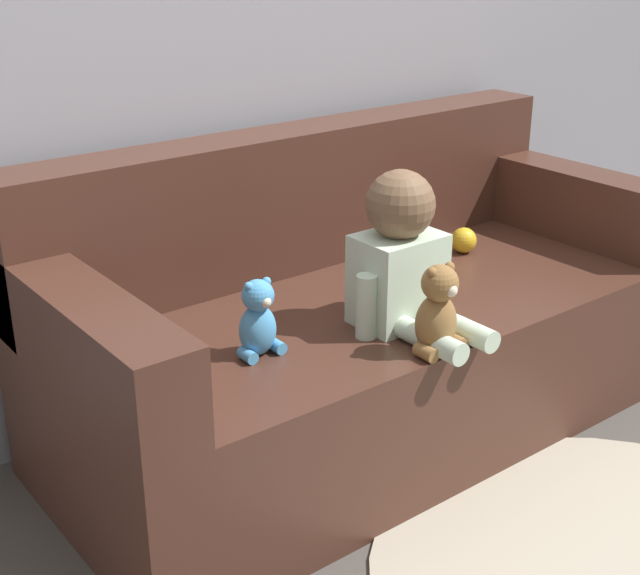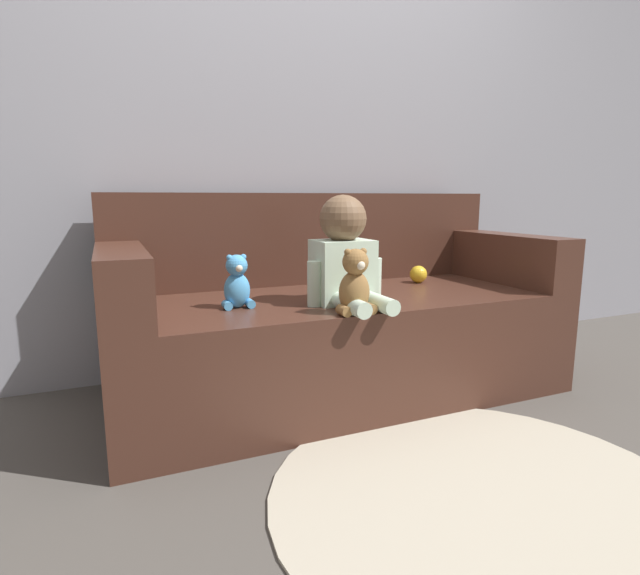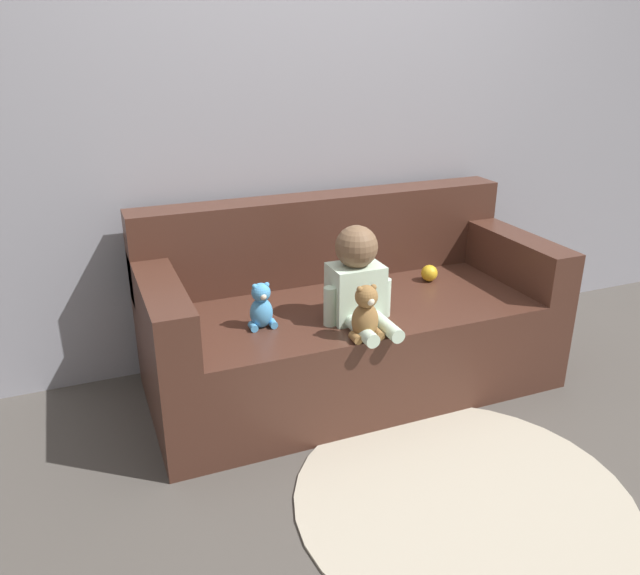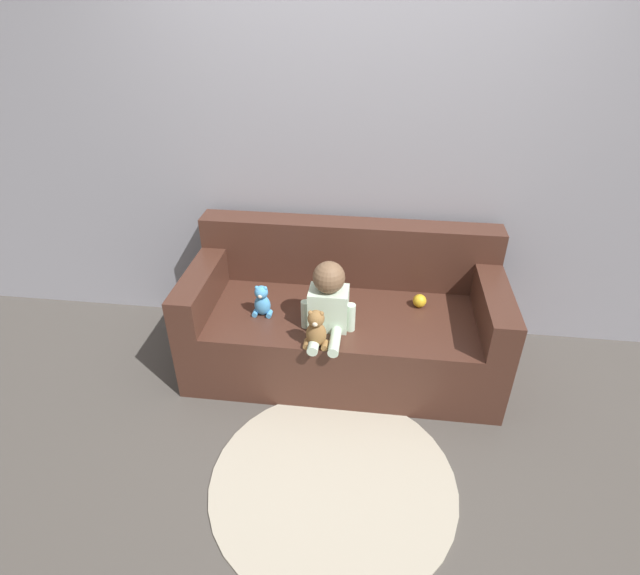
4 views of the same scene
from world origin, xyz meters
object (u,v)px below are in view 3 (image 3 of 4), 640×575
Objects in this scene: person_baby at (357,280)px; toy_ball at (429,273)px; couch at (347,321)px; teddy_bear_brown at (366,314)px; plush_toy_side at (261,307)px.

toy_ball is (0.52, 0.28, -0.14)m from person_baby.
couch is 8.18× the size of teddy_bear_brown.
couch is 0.50m from teddy_bear_brown.
teddy_bear_brown is at bearing -141.64° from toy_ball.
person_baby reaches higher than teddy_bear_brown.
teddy_bear_brown is 0.73m from toy_ball.
teddy_bear_brown is at bearing -104.54° from person_baby.
couch is 4.57× the size of person_baby.
teddy_bear_brown reaches higher than toy_ball.
person_baby is 0.61m from toy_ball.
person_baby is at bearing -152.25° from toy_ball.
plush_toy_side is at bearing -167.81° from toy_ball.
toy_ball is at bearing 12.19° from plush_toy_side.
plush_toy_side is (-0.35, 0.25, -0.01)m from teddy_bear_brown.
person_baby is (-0.07, -0.25, 0.30)m from couch.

